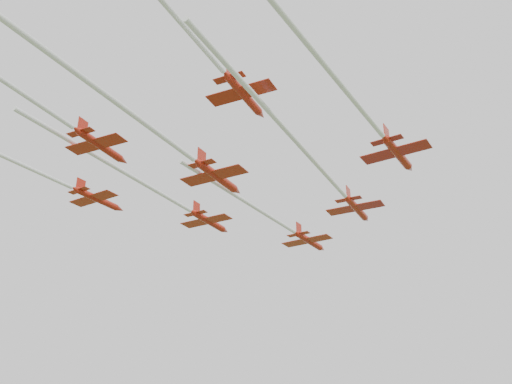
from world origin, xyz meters
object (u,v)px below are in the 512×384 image
(jet_row2_left, at_px, (175,202))
(jet_row3_right, at_px, (361,109))
(jet_row2_right, at_px, (328,176))
(jet_row3_mid, at_px, (179,148))
(jet_row3_left, at_px, (49,177))
(jet_lead, at_px, (287,227))

(jet_row2_left, distance_m, jet_row3_right, 37.35)
(jet_row2_left, xyz_separation_m, jet_row2_right, (25.05, -2.59, -1.14))
(jet_row3_mid, bearing_deg, jet_row3_left, -175.83)
(jet_row3_mid, bearing_deg, jet_row3_right, 0.34)
(jet_row2_left, distance_m, jet_row3_mid, 17.17)
(jet_lead, bearing_deg, jet_row2_left, -114.95)
(jet_lead, relative_size, jet_row3_left, 1.01)
(jet_row2_left, height_order, jet_row3_right, jet_row2_left)
(jet_lead, distance_m, jet_row3_left, 40.25)
(jet_row2_left, height_order, jet_row3_mid, jet_row3_mid)
(jet_row3_left, bearing_deg, jet_lead, 61.92)
(jet_row3_right, bearing_deg, jet_row2_left, 162.27)
(jet_row2_right, bearing_deg, jet_row3_left, -157.23)
(jet_lead, xyz_separation_m, jet_row3_mid, (-4.40, -32.18, -0.18))
(jet_row2_right, distance_m, jet_row3_left, 39.70)
(jet_lead, relative_size, jet_row2_left, 0.95)
(jet_row2_left, bearing_deg, jet_lead, 62.20)
(jet_row2_left, xyz_separation_m, jet_row3_mid, (8.44, -14.95, 0.09))
(jet_row2_left, relative_size, jet_row3_mid, 0.97)
(jet_lead, height_order, jet_row2_right, jet_lead)
(jet_row2_right, distance_m, jet_row3_right, 17.29)
(jet_row3_right, bearing_deg, jet_lead, 130.57)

